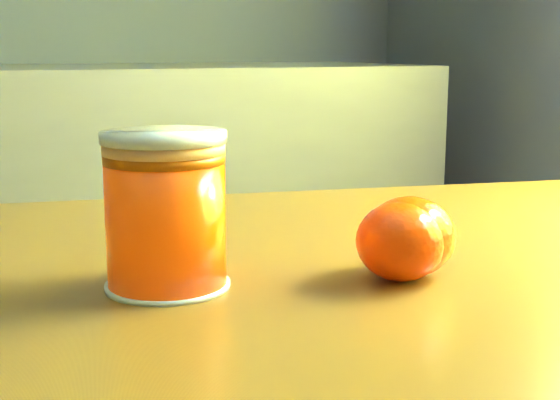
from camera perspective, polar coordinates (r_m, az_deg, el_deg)
name	(u,v)px	position (r m, az deg, el deg)	size (l,w,h in m)	color
table	(434,383)	(0.67, 11.18, -13.03)	(1.13, 0.88, 0.77)	brown
juice_glass	(166,212)	(0.57, -8.35, -0.85)	(0.09, 0.09, 0.11)	#FF4505
orange_front	(401,241)	(0.60, 8.82, -3.01)	(0.07, 0.07, 0.06)	#FF3E05
orange_back	(410,236)	(0.61, 9.46, -2.65)	(0.07, 0.07, 0.06)	#FF3E05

